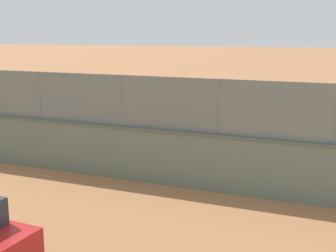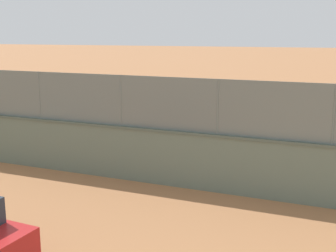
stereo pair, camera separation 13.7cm
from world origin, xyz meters
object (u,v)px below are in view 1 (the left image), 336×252
Objects in this scene: player_crossing_court at (186,112)px; player_at_service_line at (301,145)px; sports_ball at (94,149)px; player_foreground_swinging at (100,116)px.

player_crossing_court is 1.03× the size of player_at_service_line.
player_crossing_court reaches higher than player_at_service_line.
player_at_service_line is 15.56× the size of sports_ball.
player_at_service_line is 8.13m from sports_ball.
player_crossing_court is at bearing -115.19° from sports_ball.
sports_ball is at bearing 64.81° from player_crossing_court.
player_foreground_swinging is 17.70× the size of sports_ball.
player_at_service_line is at bearing -178.53° from sports_ball.
player_at_service_line is at bearing 167.69° from player_foreground_swinging.
player_at_service_line reaches higher than sports_ball.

